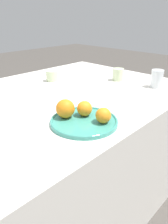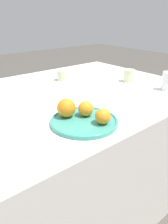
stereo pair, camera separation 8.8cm
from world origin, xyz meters
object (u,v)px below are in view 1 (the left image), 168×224
(orange_1, at_px, (103,115))
(water_glass, at_px, (157,79))
(cup_1, at_px, (52,76))
(orange_0, at_px, (65,109))
(cup_2, at_px, (118,75))
(fruit_platter, at_px, (84,121))
(orange_2, at_px, (85,109))

(orange_1, xyz_separation_m, water_glass, (0.61, 0.08, 0.01))
(orange_1, relative_size, cup_1, 0.78)
(orange_0, bearing_deg, cup_1, 56.72)
(orange_1, relative_size, cup_2, 0.79)
(fruit_platter, bearing_deg, orange_0, 113.21)
(water_glass, xyz_separation_m, cup_1, (-0.35, 0.56, -0.02))
(orange_0, height_order, orange_1, orange_0)
(water_glass, relative_size, cup_1, 1.33)
(fruit_platter, xyz_separation_m, cup_2, (0.61, 0.27, 0.03))
(orange_2, bearing_deg, fruit_platter, -138.99)
(fruit_platter, distance_m, cup_1, 0.65)
(orange_2, xyz_separation_m, cup_1, (0.26, 0.55, -0.01))
(orange_0, bearing_deg, cup_2, 16.98)
(cup_1, bearing_deg, orange_1, -111.78)
(orange_0, height_order, cup_2, orange_0)
(fruit_platter, bearing_deg, orange_2, 41.01)
(fruit_platter, distance_m, cup_2, 0.67)
(fruit_platter, relative_size, water_glass, 2.61)
(cup_2, bearing_deg, water_glass, -81.56)
(orange_0, height_order, cup_1, orange_0)
(fruit_platter, distance_m, water_glass, 0.65)
(cup_1, bearing_deg, water_glass, -58.01)
(orange_0, relative_size, cup_2, 1.00)
(orange_0, height_order, water_glass, water_glass)
(fruit_platter, relative_size, cup_1, 3.46)
(water_glass, relative_size, cup_2, 1.34)
(orange_2, height_order, cup_1, orange_2)
(orange_1, xyz_separation_m, cup_1, (0.26, 0.65, -0.01))
(cup_2, bearing_deg, orange_2, -157.22)
(orange_1, bearing_deg, orange_2, 92.20)
(fruit_platter, relative_size, cup_2, 3.50)
(orange_1, distance_m, water_glass, 0.62)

